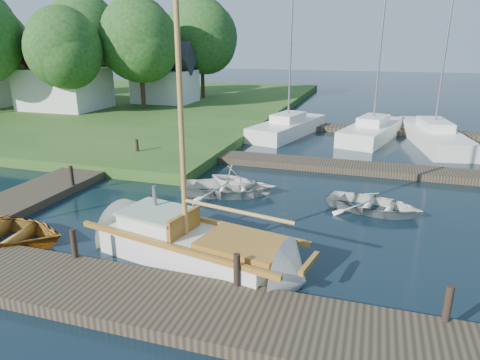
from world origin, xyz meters
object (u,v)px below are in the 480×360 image
(marina_boat_2, at_px, (373,130))
(tender_a, at_px, (229,185))
(tree_3, at_px, (140,41))
(mooring_post_5, at_px, (137,147))
(mooring_post_3, at_px, (448,304))
(tree_5, at_px, (0,45))
(mooring_post_4, at_px, (72,176))
(house_c, at_px, (165,79))
(tender_b, at_px, (233,177))
(marina_boat_0, at_px, (288,126))
(tree_7, at_px, (202,36))
(mooring_post_1, at_px, (74,243))
(marina_boat_3, at_px, (434,134))
(tender_c, at_px, (374,202))
(mooring_post_2, at_px, (237,270))
(tree_2, at_px, (64,49))
(sailboat, at_px, (197,248))
(tree_4, at_px, (85,34))
(house_a, at_px, (63,78))

(marina_boat_2, bearing_deg, tender_a, 172.31)
(tree_3, bearing_deg, mooring_post_5, -61.80)
(mooring_post_3, distance_m, tree_5, 44.11)
(mooring_post_4, relative_size, house_c, 0.15)
(tender_a, xyz_separation_m, tender_b, (0.04, 0.43, 0.20))
(mooring_post_4, height_order, marina_boat_0, marina_boat_0)
(mooring_post_3, xyz_separation_m, house_c, (-20.00, 27.00, 1.88))
(tree_7, bearing_deg, mooring_post_1, -73.84)
(tender_a, xyz_separation_m, tree_5, (-29.00, 18.39, 5.04))
(marina_boat_2, relative_size, tree_3, 1.20)
(tender_a, bearing_deg, marina_boat_0, -12.90)
(tender_a, height_order, marina_boat_3, marina_boat_3)
(mooring_post_1, xyz_separation_m, tender_c, (7.50, 6.54, -0.36))
(mooring_post_2, relative_size, tree_2, 0.10)
(sailboat, height_order, tender_a, sailboat)
(mooring_post_3, bearing_deg, tender_a, 136.40)
(mooring_post_1, relative_size, mooring_post_2, 1.00)
(tree_4, xyz_separation_m, tree_5, (-8.00, -2.00, -0.95))
(tree_5, bearing_deg, mooring_post_1, -42.86)
(sailboat, distance_m, marina_boat_3, 18.86)
(tender_c, distance_m, tree_7, 30.12)
(marina_boat_3, relative_size, tree_7, 1.36)
(tender_c, relative_size, tree_5, 0.41)
(mooring_post_5, xyz_separation_m, tree_3, (-7.00, 13.05, 5.11))
(mooring_post_5, relative_size, marina_boat_3, 0.06)
(mooring_post_3, distance_m, sailboat, 6.26)
(mooring_post_2, relative_size, house_c, 0.15)
(mooring_post_2, xyz_separation_m, mooring_post_5, (-8.50, 10.00, 0.00))
(sailboat, distance_m, tender_a, 5.35)
(tender_c, bearing_deg, tender_b, 98.03)
(house_a, distance_m, tree_2, 3.61)
(mooring_post_2, bearing_deg, mooring_post_3, 0.00)
(mooring_post_2, height_order, marina_boat_3, marina_boat_3)
(tree_3, bearing_deg, sailboat, -57.31)
(mooring_post_2, height_order, marina_boat_0, marina_boat_0)
(marina_boat_3, bearing_deg, house_a, 75.69)
(house_a, bearing_deg, tree_3, 18.85)
(tree_3, bearing_deg, marina_boat_2, -12.72)
(mooring_post_4, distance_m, sailboat, 7.80)
(sailboat, xyz_separation_m, marina_boat_3, (7.74, 17.20, 0.24))
(marina_boat_2, bearing_deg, house_c, 81.35)
(tender_a, relative_size, tree_5, 0.46)
(mooring_post_4, bearing_deg, tree_2, 128.05)
(mooring_post_2, distance_m, mooring_post_3, 4.50)
(sailboat, xyz_separation_m, tree_2, (-17.90, 17.67, 4.91))
(tender_c, bearing_deg, tree_4, 66.11)
(tree_3, distance_m, tree_7, 8.26)
(marina_boat_0, bearing_deg, tree_3, 85.32)
(mooring_post_4, height_order, mooring_post_5, same)
(tender_b, relative_size, marina_boat_2, 0.21)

